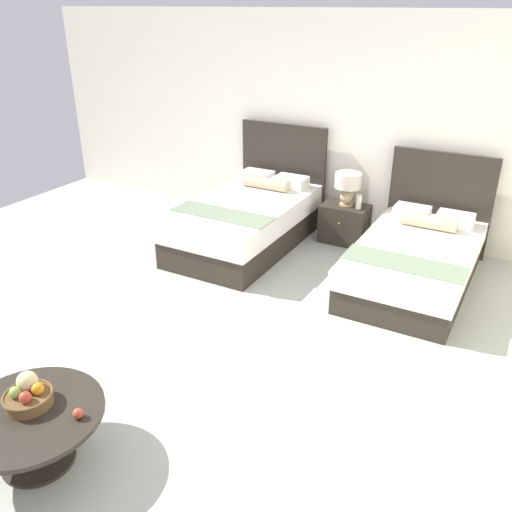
# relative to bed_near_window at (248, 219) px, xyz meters

# --- Properties ---
(ground_plane) EXTENTS (10.17, 10.00, 0.02)m
(ground_plane) POSITION_rel_bed_near_window_xyz_m (1.08, -2.03, -0.36)
(ground_plane) COLOR #B0B3A5
(wall_back) EXTENTS (10.17, 0.12, 2.81)m
(wall_back) POSITION_rel_bed_near_window_xyz_m (1.08, 1.17, 1.06)
(wall_back) COLOR white
(wall_back) RESTS_ON ground
(bed_near_window) EXTENTS (1.26, 2.22, 1.38)m
(bed_near_window) POSITION_rel_bed_near_window_xyz_m (0.00, 0.00, 0.00)
(bed_near_window) COLOR #2C261E
(bed_near_window) RESTS_ON ground
(bed_near_corner) EXTENTS (1.24, 2.16, 1.27)m
(bed_near_corner) POSITION_rel_bed_near_window_xyz_m (2.16, 0.01, -0.06)
(bed_near_corner) COLOR #2C261E
(bed_near_corner) RESTS_ON ground
(nightstand) EXTENTS (0.60, 0.41, 0.50)m
(nightstand) POSITION_rel_bed_near_window_xyz_m (1.06, 0.69, -0.10)
(nightstand) COLOR #2C261E
(nightstand) RESTS_ON ground
(table_lamp) EXTENTS (0.34, 0.34, 0.42)m
(table_lamp) POSITION_rel_bed_near_window_xyz_m (1.06, 0.71, 0.43)
(table_lamp) COLOR tan
(table_lamp) RESTS_ON nightstand
(vase) EXTENTS (0.08, 0.08, 0.19)m
(vase) POSITION_rel_bed_near_window_xyz_m (1.24, 0.65, 0.25)
(vase) COLOR beige
(vase) RESTS_ON nightstand
(coffee_table) EXTENTS (0.98, 0.98, 0.43)m
(coffee_table) POSITION_rel_bed_near_window_xyz_m (0.56, -3.89, -0.02)
(coffee_table) COLOR #2C261E
(coffee_table) RESTS_ON ground
(fruit_bowl) EXTENTS (0.33, 0.33, 0.21)m
(fruit_bowl) POSITION_rel_bed_near_window_xyz_m (0.50, -3.83, 0.16)
(fruit_bowl) COLOR brown
(fruit_bowl) RESTS_ON coffee_table
(loose_apple) EXTENTS (0.07, 0.07, 0.07)m
(loose_apple) POSITION_rel_bed_near_window_xyz_m (0.89, -3.77, 0.12)
(loose_apple) COLOR #AF412B
(loose_apple) RESTS_ON coffee_table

